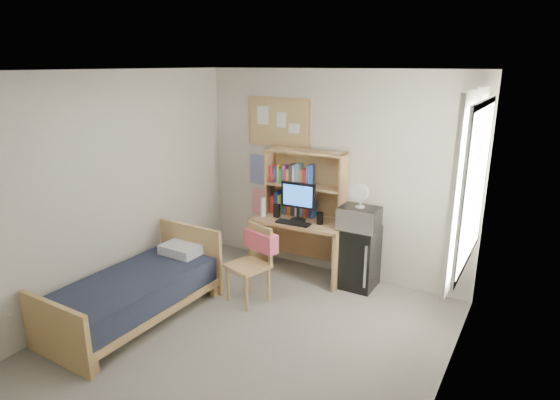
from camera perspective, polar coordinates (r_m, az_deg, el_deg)
The scene contains 26 objects.
floor at distance 4.78m, azimuth -4.97°, elevation -17.67°, with size 3.60×4.20×0.02m, color gray.
ceiling at distance 3.97m, azimuth -5.93°, elevation 15.41°, with size 3.60×4.20×0.02m, color silver.
wall_back at distance 5.95m, azimuth 6.46°, elevation 3.05°, with size 3.60×0.04×2.60m, color beige.
wall_front at distance 2.92m, azimuth -30.95°, elevation -13.94°, with size 3.60×0.04×2.60m, color beige.
wall_left at distance 5.41m, azimuth -21.11°, elevation 0.67°, with size 0.04×4.20×2.60m, color beige.
wall_right at distance 3.52m, azimuth 19.36°, elevation -7.35°, with size 0.04×4.20×2.60m, color beige.
window_unit at distance 4.57m, azimuth 22.16°, elevation 1.71°, with size 0.10×1.40×1.70m, color white.
curtain_left at distance 4.19m, azimuth 20.90°, elevation 0.59°, with size 0.04×0.55×1.70m, color silver.
curtain_right at distance 4.96m, azimuth 22.55°, elevation 2.75°, with size 0.04×0.55×1.70m, color silver.
bulletin_board at distance 6.18m, azimuth -0.12°, elevation 9.48°, with size 0.94×0.03×0.64m, color tan.
poster_wave at distance 6.47m, azimuth -2.54°, elevation 3.75°, with size 0.30×0.01×0.42m, color #253895.
poster_japan at distance 6.58m, azimuth -2.48°, elevation -0.24°, with size 0.28×0.01×0.36m, color red.
desk at distance 6.08m, azimuth 2.40°, elevation -5.72°, with size 1.20×0.60×0.75m, color tan.
desk_chair at distance 5.38m, azimuth -3.94°, elevation -7.94°, with size 0.45×0.45×0.90m, color tan.
mini_fridge at distance 5.84m, azimuth 9.50°, elevation -6.89°, with size 0.45×0.45×0.76m, color black.
bed at distance 5.33m, azimuth -17.33°, elevation -11.38°, with size 0.89×1.78×0.49m, color black.
hutch at distance 5.96m, azimuth 3.11°, elevation 1.98°, with size 1.05×0.27×0.86m, color tan.
monitor at distance 5.82m, azimuth 2.22°, elevation -0.28°, with size 0.45×0.04×0.48m, color black.
keyboard at distance 5.77m, azimuth 1.60°, elevation -2.82°, with size 0.44×0.14×0.02m, color black.
speaker_left at distance 6.00m, azimuth -0.39°, elevation -1.33°, with size 0.07×0.07×0.17m, color black.
speaker_right at distance 5.76m, azimuth 4.90°, elevation -2.23°, with size 0.06×0.06×0.16m, color black.
water_bottle at distance 6.03m, azimuth -2.08°, elevation -0.86°, with size 0.07×0.07×0.24m, color white.
hoodie at distance 5.40m, azimuth -2.36°, elevation -4.96°, with size 0.46×0.14×0.22m, color #F75E77.
microwave at distance 5.64m, azimuth 9.67°, elevation -2.19°, with size 0.45×0.35×0.26m, color silver.
desk_fan at distance 5.56m, azimuth 9.80°, elevation 0.43°, with size 0.22×0.22×0.27m, color white.
pillow at distance 5.67m, azimuth -11.95°, elevation -5.91°, with size 0.46×0.32×0.11m, color white.
Camera 1 is at (2.34, -3.20, 2.66)m, focal length 30.00 mm.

